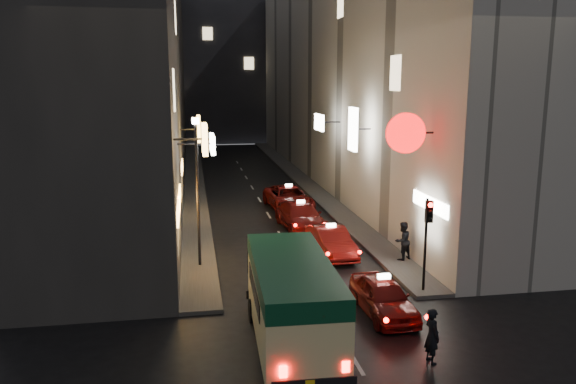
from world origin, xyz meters
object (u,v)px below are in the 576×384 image
minibus (292,293)px  pedestrian_crossing (432,332)px  traffic_light (428,225)px  lamp_post (197,182)px  taxi_near (383,294)px

minibus → pedestrian_crossing: size_ratio=3.48×
traffic_light → lamp_post: 9.42m
pedestrian_crossing → taxi_near: bearing=-4.3°
minibus → traffic_light: (5.62, 3.27, 0.98)m
taxi_near → traffic_light: bearing=34.2°
minibus → taxi_near: bearing=27.5°
lamp_post → traffic_light: bearing=-28.9°
minibus → taxi_near: (3.49, 1.82, -0.96)m
traffic_light → lamp_post: size_ratio=0.56×
minibus → traffic_light: 6.57m
taxi_near → traffic_light: 3.23m
minibus → taxi_near: minibus is taller
traffic_light → minibus: bearing=-149.8°
minibus → taxi_near: size_ratio=1.34×
taxi_near → pedestrian_crossing: pedestrian_crossing is taller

